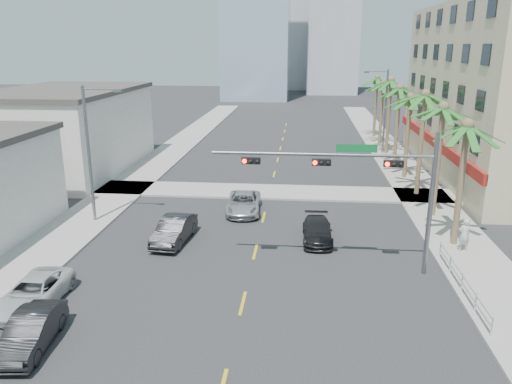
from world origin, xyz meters
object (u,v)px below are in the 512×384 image
at_px(traffic_signal_mast, 367,178).
at_px(car_parked_mid, 31,332).
at_px(car_lane_right, 317,231).
at_px(pedestrian, 464,235).
at_px(car_parked_far, 34,292).
at_px(car_lane_center, 244,203).
at_px(car_lane_left, 174,230).

relative_size(traffic_signal_mast, car_parked_mid, 2.65).
bearing_deg(car_parked_mid, car_lane_right, 41.25).
xyz_separation_m(car_lane_right, pedestrian, (8.23, -1.11, 0.48)).
relative_size(car_parked_far, pedestrian, 2.45).
xyz_separation_m(car_parked_far, car_lane_right, (12.97, 9.14, -0.02)).
xyz_separation_m(car_parked_mid, car_lane_center, (6.30, 17.19, -0.00)).
height_order(car_parked_mid, car_lane_center, car_parked_mid).
height_order(car_parked_mid, pedestrian, pedestrian).
relative_size(traffic_signal_mast, car_lane_left, 2.43).
bearing_deg(car_lane_left, car_parked_far, -113.45).
height_order(traffic_signal_mast, pedestrian, traffic_signal_mast).
height_order(car_lane_center, pedestrian, pedestrian).
height_order(car_lane_right, pedestrian, pedestrian).
bearing_deg(car_lane_center, car_parked_far, -122.45).
height_order(car_parked_mid, car_lane_left, car_lane_left).
distance_m(car_parked_far, car_lane_center, 16.11).
bearing_deg(car_parked_far, car_lane_left, 60.78).
xyz_separation_m(car_parked_mid, car_lane_right, (11.37, 12.30, -0.06)).
height_order(car_lane_center, car_lane_right, car_lane_center).
height_order(traffic_signal_mast, car_parked_mid, traffic_signal_mast).
bearing_deg(car_lane_left, car_parked_mid, -98.99).
xyz_separation_m(traffic_signal_mast, car_lane_right, (-2.21, 4.11, -4.44)).
distance_m(traffic_signal_mast, car_parked_mid, 16.45).
relative_size(car_parked_mid, car_lane_center, 0.85).
height_order(car_parked_mid, car_parked_far, car_parked_mid).
xyz_separation_m(traffic_signal_mast, car_parked_far, (-15.18, -5.03, -4.41)).
distance_m(car_lane_left, car_lane_right, 8.63).
height_order(car_parked_far, pedestrian, pedestrian).
height_order(traffic_signal_mast, car_lane_right, traffic_signal_mast).
bearing_deg(pedestrian, car_lane_left, -12.63).
height_order(car_parked_far, car_lane_left, car_lane_left).
distance_m(car_parked_mid, car_lane_right, 16.75).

